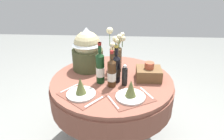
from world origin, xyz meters
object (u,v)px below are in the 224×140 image
(woven_basket_side_right, at_px, (149,73))
(wine_bottle_left, at_px, (112,73))
(wine_bottle_centre, at_px, (116,68))
(place_setting_right, at_px, (131,93))
(pepper_mill, at_px, (125,76))
(gift_tub_back_left, at_px, (87,48))
(flower_vase, at_px, (116,54))
(dining_table, at_px, (112,92))
(place_setting_left, at_px, (81,90))
(wine_bottle_right, at_px, (100,68))

(woven_basket_side_right, bearing_deg, wine_bottle_left, -156.04)
(wine_bottle_left, bearing_deg, woven_basket_side_right, 23.96)
(wine_bottle_centre, bearing_deg, wine_bottle_left, -110.31)
(place_setting_right, bearing_deg, wine_bottle_centre, 114.70)
(pepper_mill, bearing_deg, wine_bottle_centre, 140.14)
(wine_bottle_left, relative_size, gift_tub_back_left, 0.77)
(flower_vase, distance_m, woven_basket_side_right, 0.38)
(dining_table, xyz_separation_m, place_setting_right, (0.17, -0.31, 0.20))
(place_setting_left, relative_size, wine_bottle_left, 1.28)
(flower_vase, bearing_deg, wine_bottle_centre, -86.80)
(place_setting_left, relative_size, gift_tub_back_left, 0.98)
(woven_basket_side_right, bearing_deg, gift_tub_back_left, 161.67)
(place_setting_left, xyz_separation_m, flower_vase, (0.27, 0.49, 0.14))
(place_setting_right, distance_m, flower_vase, 0.54)
(wine_bottle_right, bearing_deg, dining_table, 34.74)
(place_setting_right, xyz_separation_m, pepper_mill, (-0.05, 0.21, 0.04))
(wine_bottle_left, bearing_deg, place_setting_left, -145.88)
(dining_table, height_order, pepper_mill, pepper_mill)
(wine_bottle_left, xyz_separation_m, gift_tub_back_left, (-0.27, 0.35, 0.10))
(flower_vase, bearing_deg, place_setting_left, -118.67)
(flower_vase, relative_size, woven_basket_side_right, 1.87)
(wine_bottle_left, bearing_deg, pepper_mill, 14.48)
(dining_table, height_order, wine_bottle_right, wine_bottle_right)
(dining_table, bearing_deg, place_setting_right, -61.69)
(wine_bottle_left, relative_size, wine_bottle_centre, 0.95)
(wine_bottle_centre, relative_size, woven_basket_side_right, 1.53)
(dining_table, bearing_deg, pepper_mill, -40.48)
(place_setting_right, distance_m, wine_bottle_centre, 0.32)
(wine_bottle_right, relative_size, woven_basket_side_right, 1.66)
(pepper_mill, bearing_deg, place_setting_left, -151.42)
(wine_bottle_right, height_order, pepper_mill, wine_bottle_right)
(gift_tub_back_left, height_order, woven_basket_side_right, gift_tub_back_left)
(place_setting_right, relative_size, gift_tub_back_left, 0.97)
(wine_bottle_centre, distance_m, pepper_mill, 0.11)
(wine_bottle_left, xyz_separation_m, wine_bottle_right, (-0.11, 0.06, 0.02))
(wine_bottle_left, height_order, wine_bottle_centre, wine_bottle_centre)
(flower_vase, height_order, woven_basket_side_right, flower_vase)
(place_setting_right, distance_m, gift_tub_back_left, 0.71)
(wine_bottle_left, height_order, wine_bottle_right, wine_bottle_right)
(place_setting_left, distance_m, wine_bottle_centre, 0.39)
(wine_bottle_centre, height_order, woven_basket_side_right, wine_bottle_centre)
(wine_bottle_left, relative_size, wine_bottle_right, 0.87)
(wine_bottle_right, distance_m, woven_basket_side_right, 0.46)
(woven_basket_side_right, bearing_deg, pepper_mill, -151.74)
(place_setting_left, height_order, wine_bottle_left, wine_bottle_left)
(place_setting_right, height_order, pepper_mill, pepper_mill)
(dining_table, relative_size, wine_bottle_left, 3.52)
(place_setting_left, xyz_separation_m, wine_bottle_right, (0.14, 0.23, 0.10))
(dining_table, distance_m, flower_vase, 0.38)
(woven_basket_side_right, bearing_deg, place_setting_left, -151.54)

